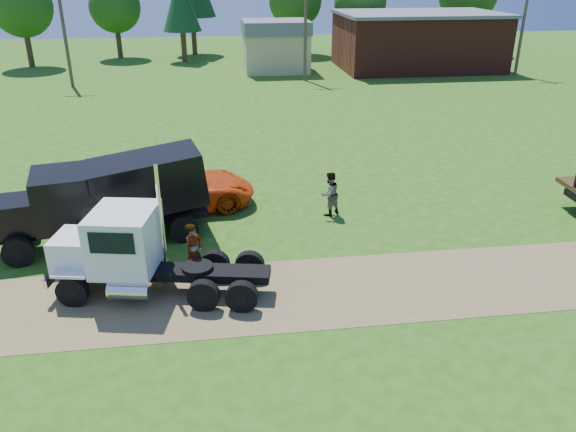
{
  "coord_description": "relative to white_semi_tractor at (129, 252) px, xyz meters",
  "views": [
    {
      "loc": [
        -2.36,
        -15.04,
        9.51
      ],
      "look_at": [
        0.03,
        2.37,
        1.6
      ],
      "focal_mm": 35.0,
      "sensor_mm": 36.0,
      "label": 1
    }
  ],
  "objects": [
    {
      "name": "ground",
      "position": [
        5.15,
        -0.82,
        -1.39
      ],
      "size": [
        140.0,
        140.0,
        0.0
      ],
      "primitive_type": "plane",
      "color": "#275212",
      "rests_on": "ground"
    },
    {
      "name": "dirt_track",
      "position": [
        5.15,
        -0.82,
        -1.39
      ],
      "size": [
        120.0,
        4.2,
        0.01
      ],
      "primitive_type": "cube",
      "color": "brown",
      "rests_on": "ground"
    },
    {
      "name": "tan_shed",
      "position": [
        9.15,
        39.18,
        1.03
      ],
      "size": [
        6.2,
        5.4,
        4.7
      ],
      "color": "tan",
      "rests_on": "ground"
    },
    {
      "name": "white_semi_tractor",
      "position": [
        0.0,
        0.0,
        0.0
      ],
      "size": [
        6.91,
        3.41,
        4.08
      ],
      "rotation": [
        0.0,
        0.0,
        -0.2
      ],
      "color": "black",
      "rests_on": "ground"
    },
    {
      "name": "utility_poles",
      "position": [
        11.15,
        34.18,
        3.32
      ],
      "size": [
        42.2,
        0.28,
        9.0
      ],
      "color": "#463327",
      "rests_on": "ground"
    },
    {
      "name": "brick_building",
      "position": [
        23.15,
        39.18,
        1.27
      ],
      "size": [
        15.4,
        10.4,
        5.3
      ],
      "color": "maroon",
      "rests_on": "ground"
    },
    {
      "name": "spectator_a",
      "position": [
        1.96,
        0.45,
        -0.4
      ],
      "size": [
        0.82,
        0.87,
        1.99
      ],
      "primitive_type": "imported",
      "rotation": [
        0.0,
        0.0,
        0.93
      ],
      "color": "#999999",
      "rests_on": "ground"
    },
    {
      "name": "orange_pickup",
      "position": [
        1.3,
        6.55,
        -0.54
      ],
      "size": [
        6.48,
        3.7,
        1.7
      ],
      "primitive_type": "imported",
      "rotation": [
        0.0,
        0.0,
        1.72
      ],
      "color": "#DA430A",
      "rests_on": "ground"
    },
    {
      "name": "spectator_b",
      "position": [
        7.36,
        4.99,
        -0.47
      ],
      "size": [
        1.13,
        1.06,
        1.85
      ],
      "primitive_type": "imported",
      "rotation": [
        0.0,
        0.0,
        3.67
      ],
      "color": "#999999",
      "rests_on": "ground"
    },
    {
      "name": "black_dump_truck",
      "position": [
        -1.09,
        3.8,
        0.44
      ],
      "size": [
        7.84,
        3.69,
        3.32
      ],
      "rotation": [
        0.0,
        0.0,
        0.2
      ],
      "color": "black",
      "rests_on": "ground"
    }
  ]
}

